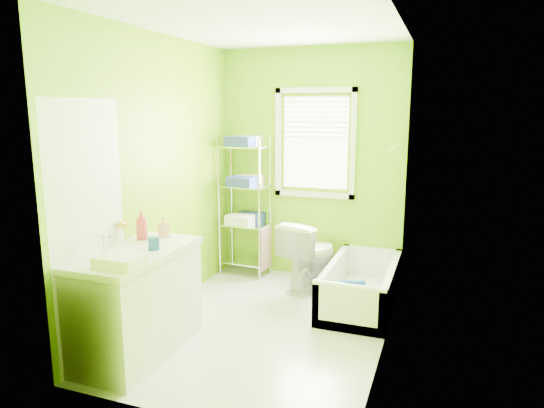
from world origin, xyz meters
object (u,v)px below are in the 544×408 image
(vanity, at_px, (137,299))
(bathtub, at_px, (360,292))
(wire_shelf_unit, at_px, (246,191))
(toilet, at_px, (310,254))

(vanity, bearing_deg, bathtub, 45.90)
(bathtub, height_order, vanity, vanity)
(vanity, relative_size, wire_shelf_unit, 0.69)
(bathtub, xyz_separation_m, toilet, (-0.61, 0.31, 0.24))
(toilet, relative_size, vanity, 0.68)
(toilet, xyz_separation_m, vanity, (-0.89, -1.86, 0.07))
(bathtub, relative_size, wire_shelf_unit, 0.85)
(bathtub, bearing_deg, wire_shelf_unit, 159.97)
(vanity, distance_m, wire_shelf_unit, 2.14)
(vanity, bearing_deg, toilet, 64.33)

